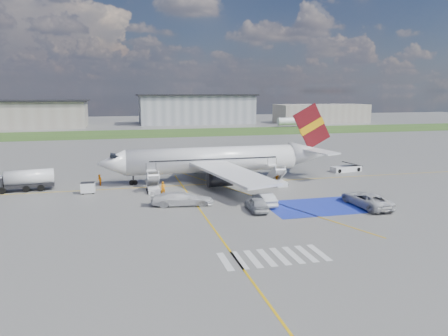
% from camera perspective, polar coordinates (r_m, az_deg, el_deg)
% --- Properties ---
extents(ground, '(400.00, 400.00, 0.00)m').
position_cam_1_polar(ground, '(54.63, 1.63, -4.63)').
color(ground, '#60605E').
rests_on(ground, ground).
extents(grass_strip, '(400.00, 30.00, 0.01)m').
position_cam_1_polar(grass_strip, '(147.22, -8.43, 4.53)').
color(grass_strip, '#2D4C1E').
rests_on(grass_strip, ground).
extents(taxiway_line_main, '(120.00, 0.20, 0.01)m').
position_cam_1_polar(taxiway_line_main, '(65.95, -1.19, -2.07)').
color(taxiway_line_main, gold).
rests_on(taxiway_line_main, ground).
extents(taxiway_line_cross, '(0.20, 60.00, 0.01)m').
position_cam_1_polar(taxiway_line_cross, '(44.14, -1.15, -8.21)').
color(taxiway_line_cross, gold).
rests_on(taxiway_line_cross, ground).
extents(taxiway_line_diag, '(20.71, 56.45, 0.01)m').
position_cam_1_polar(taxiway_line_diag, '(65.95, -1.19, -2.07)').
color(taxiway_line_diag, gold).
rests_on(taxiway_line_diag, ground).
extents(staging_box, '(14.00, 8.00, 0.01)m').
position_cam_1_polar(staging_box, '(54.59, 12.98, -4.89)').
color(staging_box, '#1B2DA6').
rests_on(staging_box, ground).
extents(crosswalk, '(9.00, 4.00, 0.01)m').
position_cam_1_polar(crosswalk, '(37.79, 6.47, -11.47)').
color(crosswalk, silver).
rests_on(crosswalk, ground).
extents(terminal_west, '(60.00, 22.00, 10.00)m').
position_cam_1_polar(terminal_west, '(185.60, -26.87, 6.22)').
color(terminal_west, gray).
rests_on(terminal_west, ground).
extents(terminal_centre, '(48.00, 18.00, 12.00)m').
position_cam_1_polar(terminal_centre, '(189.18, -3.62, 7.63)').
color(terminal_centre, gray).
rests_on(terminal_centre, ground).
extents(terminal_east, '(40.00, 16.00, 8.00)m').
position_cam_1_polar(terminal_east, '(200.18, 12.56, 6.97)').
color(terminal_east, gray).
rests_on(terminal_east, ground).
extents(airliner, '(36.81, 32.95, 11.92)m').
position_cam_1_polar(airliner, '(67.59, -0.33, 1.15)').
color(airliner, silver).
rests_on(airliner, ground).
extents(airstairs_fwd, '(1.90, 5.20, 3.60)m').
position_cam_1_polar(airstairs_fwd, '(61.21, -9.21, -2.55)').
color(airstairs_fwd, silver).
rests_on(airstairs_fwd, ground).
extents(airstairs_aft, '(1.90, 5.20, 3.60)m').
position_cam_1_polar(airstairs_aft, '(65.33, 7.18, -1.71)').
color(airstairs_aft, silver).
rests_on(airstairs_aft, ground).
extents(fuel_tanker, '(8.89, 3.33, 2.96)m').
position_cam_1_polar(fuel_tanker, '(67.17, -24.94, -1.71)').
color(fuel_tanker, black).
rests_on(fuel_tanker, ground).
extents(gpu_cart, '(1.94, 1.30, 1.58)m').
position_cam_1_polar(gpu_cart, '(62.40, -17.34, -2.56)').
color(gpu_cart, silver).
rests_on(gpu_cart, ground).
extents(belt_loader, '(6.03, 2.93, 1.75)m').
position_cam_1_polar(belt_loader, '(78.94, 15.67, -0.11)').
color(belt_loader, silver).
rests_on(belt_loader, ground).
extents(car_silver_a, '(2.10, 4.88, 1.64)m').
position_cam_1_polar(car_silver_a, '(51.15, 4.28, -4.72)').
color(car_silver_a, '#A7A9AE').
rests_on(car_silver_a, ground).
extents(car_silver_b, '(1.83, 4.88, 1.59)m').
position_cam_1_polar(car_silver_b, '(53.58, 5.31, -4.08)').
color(car_silver_b, '#B0B3B7').
rests_on(car_silver_b, ground).
extents(van_white_a, '(3.04, 6.34, 2.36)m').
position_cam_1_polar(van_white_a, '(55.64, 18.10, -3.61)').
color(van_white_a, silver).
rests_on(van_white_a, ground).
extents(van_white_b, '(5.98, 3.13, 2.23)m').
position_cam_1_polar(van_white_b, '(53.59, -5.49, -3.73)').
color(van_white_b, silver).
rests_on(van_white_b, ground).
extents(crew_fwd, '(0.77, 0.59, 1.86)m').
position_cam_1_polar(crew_fwd, '(59.16, -7.95, -2.65)').
color(crew_fwd, orange).
rests_on(crew_fwd, ground).
extents(crew_nose, '(0.85, 0.97, 1.68)m').
position_cam_1_polar(crew_nose, '(67.09, -15.96, -1.52)').
color(crew_nose, orange).
rests_on(crew_nose, ground).
extents(crew_aft, '(0.63, 1.19, 1.94)m').
position_cam_1_polar(crew_aft, '(66.82, 6.92, -1.13)').
color(crew_aft, orange).
rests_on(crew_aft, ground).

